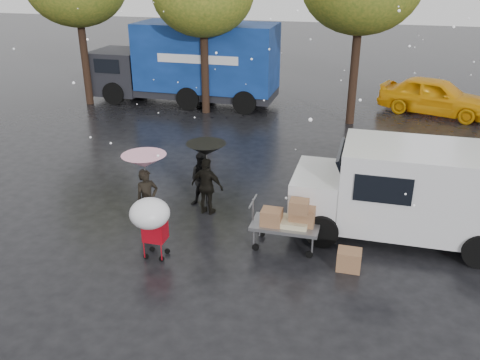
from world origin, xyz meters
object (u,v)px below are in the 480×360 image
(vendor_cart, at_px, (289,219))
(white_van, at_px, (409,190))
(shopping_cart, at_px, (151,216))
(person_black, at_px, (207,186))
(yellow_taxi, at_px, (435,96))
(person_pink, at_px, (147,200))
(blue_truck, at_px, (189,64))

(vendor_cart, xyz_separation_m, white_van, (2.52, 1.24, 0.43))
(shopping_cart, height_order, white_van, white_van)
(person_black, height_order, yellow_taxi, yellow_taxi)
(vendor_cart, distance_m, shopping_cart, 3.01)
(yellow_taxi, bearing_deg, person_pink, 167.58)
(shopping_cart, bearing_deg, vendor_cart, 25.17)
(person_black, xyz_separation_m, yellow_taxi, (6.27, 11.07, 0.02))
(vendor_cart, distance_m, blue_truck, 13.07)
(shopping_cart, bearing_deg, blue_truck, 106.63)
(person_black, relative_size, blue_truck, 0.18)
(person_black, bearing_deg, yellow_taxi, -108.53)
(blue_truck, height_order, yellow_taxi, blue_truck)
(yellow_taxi, bearing_deg, vendor_cart, -179.36)
(blue_truck, bearing_deg, vendor_cart, -60.23)
(person_pink, relative_size, white_van, 0.31)
(blue_truck, bearing_deg, shopping_cart, -73.37)
(blue_truck, bearing_deg, person_black, -67.61)
(white_van, xyz_separation_m, blue_truck, (-8.99, 10.07, 0.60))
(person_pink, relative_size, blue_truck, 0.18)
(white_van, bearing_deg, shopping_cart, -154.36)
(vendor_cart, xyz_separation_m, shopping_cart, (-2.71, -1.27, 0.34))
(person_black, relative_size, white_van, 0.31)
(person_pink, distance_m, yellow_taxi, 14.26)
(shopping_cart, bearing_deg, yellow_taxi, 63.55)
(person_pink, distance_m, person_black, 1.59)
(shopping_cart, distance_m, blue_truck, 13.15)
(person_pink, height_order, vendor_cart, person_pink)
(shopping_cart, xyz_separation_m, yellow_taxi, (6.71, 13.48, -0.30))
(person_black, relative_size, yellow_taxi, 0.33)
(person_pink, bearing_deg, person_black, -3.60)
(person_pink, relative_size, yellow_taxi, 0.34)
(white_van, distance_m, yellow_taxi, 11.07)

